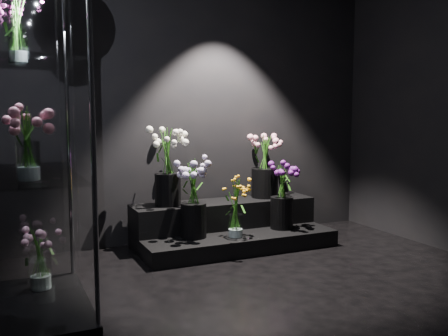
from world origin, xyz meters
TOP-DOWN VIEW (x-y plane):
  - floor at (0.00, 0.00)m, footprint 4.00×4.00m
  - wall_back at (0.00, 2.00)m, footprint 4.00×0.00m
  - display_riser at (0.23, 1.63)m, footprint 1.88×0.83m
  - display_case at (-1.66, 0.50)m, footprint 0.64×1.07m
  - bouquet_orange_bells at (0.14, 1.30)m, footprint 0.30×0.30m
  - bouquet_lilac at (-0.22, 1.45)m, footprint 0.39×0.39m
  - bouquet_purple at (0.71, 1.42)m, footprint 0.31×0.31m
  - bouquet_cream_roses at (-0.36, 1.75)m, footprint 0.46×0.46m
  - bouquet_pink_roses at (0.70, 1.76)m, footprint 0.40×0.40m
  - bouquet_case_pink at (-1.67, 0.30)m, footprint 0.29×0.29m
  - bouquet_case_magenta at (-1.68, 0.61)m, footprint 0.24×0.24m
  - bouquet_case_base_pink at (-1.60, 0.75)m, footprint 0.36×0.36m

SIDE VIEW (x-z plane):
  - floor at x=0.00m, z-range 0.00..0.00m
  - display_riser at x=0.23m, z-range -0.04..0.38m
  - bouquet_case_base_pink at x=-1.60m, z-range 0.12..0.56m
  - bouquet_orange_bells at x=0.14m, z-range 0.16..0.70m
  - bouquet_purple at x=0.71m, z-range 0.20..0.85m
  - bouquet_lilac at x=-0.22m, z-range 0.21..0.93m
  - bouquet_pink_roses at x=0.70m, z-range 0.45..1.10m
  - bouquet_cream_roses at x=-0.36m, z-range 0.46..1.20m
  - bouquet_case_pink at x=-1.67m, z-range 0.93..1.35m
  - display_case at x=-1.66m, z-range 0.00..2.36m
  - wall_back at x=0.00m, z-range -0.60..3.40m
  - bouquet_case_magenta at x=-1.68m, z-range 1.62..2.02m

